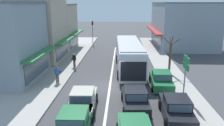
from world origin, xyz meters
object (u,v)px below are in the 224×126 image
(sedan_behind_bus_near, at_px, (135,99))
(parked_sedan_kerb_second, at_px, (161,80))
(sedan_queue_gap_filler, at_px, (74,124))
(street_tree_right, at_px, (170,56))
(traffic_light_downstreet, at_px, (93,29))
(sedan_queue_far_back, at_px, (83,100))
(directional_road_sign, at_px, (186,67))
(city_bus, at_px, (129,54))
(parked_sedan_kerb_front, at_px, (176,109))
(pedestrian_browsing_midblock, at_px, (57,73))
(pedestrian_with_handbag_near, at_px, (74,59))

(sedan_behind_bus_near, bearing_deg, parked_sedan_kerb_second, 58.10)
(sedan_queue_gap_filler, bearing_deg, street_tree_right, 55.69)
(sedan_queue_gap_filler, bearing_deg, traffic_light_downstreet, 95.21)
(sedan_queue_far_back, distance_m, directional_road_sign, 8.06)
(sedan_behind_bus_near, relative_size, street_tree_right, 1.01)
(directional_road_sign, xyz_separation_m, street_tree_right, (0.24, 6.52, -0.73))
(city_bus, distance_m, traffic_light_downstreet, 16.82)
(traffic_light_downstreet, bearing_deg, parked_sedan_kerb_second, -66.72)
(parked_sedan_kerb_front, height_order, directional_road_sign, directional_road_sign)
(parked_sedan_kerb_front, distance_m, traffic_light_downstreet, 27.72)
(sedan_queue_far_back, bearing_deg, street_tree_right, 46.83)
(directional_road_sign, bearing_deg, street_tree_right, 87.85)
(sedan_queue_gap_filler, xyz_separation_m, pedestrian_browsing_midblock, (-3.29, 8.02, 0.40))
(traffic_light_downstreet, xyz_separation_m, street_tree_right, (10.38, -16.85, -0.88))
(sedan_queue_far_back, distance_m, street_tree_right, 11.51)
(street_tree_right, distance_m, pedestrian_with_handbag_near, 10.73)
(city_bus, distance_m, pedestrian_with_handbag_near, 6.37)
(parked_sedan_kerb_second, bearing_deg, street_tree_right, 68.18)
(traffic_light_downstreet, bearing_deg, pedestrian_with_handbag_near, -90.72)
(traffic_light_downstreet, distance_m, street_tree_right, 19.81)
(sedan_queue_gap_filler, bearing_deg, city_bus, 74.38)
(traffic_light_downstreet, relative_size, directional_road_sign, 1.17)
(sedan_behind_bus_near, bearing_deg, sedan_queue_gap_filler, -136.54)
(sedan_queue_gap_filler, bearing_deg, pedestrian_with_handbag_near, 101.97)
(parked_sedan_kerb_front, height_order, street_tree_right, street_tree_right)
(traffic_light_downstreet, bearing_deg, pedestrian_browsing_midblock, -92.01)
(city_bus, height_order, street_tree_right, street_tree_right)
(pedestrian_with_handbag_near, height_order, pedestrian_browsing_midblock, same)
(parked_sedan_kerb_second, relative_size, traffic_light_downstreet, 1.01)
(pedestrian_browsing_midblock, bearing_deg, city_bus, 34.07)
(traffic_light_downstreet, bearing_deg, directional_road_sign, -66.56)
(traffic_light_downstreet, distance_m, directional_road_sign, 25.47)
(sedan_behind_bus_near, relative_size, pedestrian_with_handbag_near, 2.62)
(sedan_behind_bus_near, xyz_separation_m, parked_sedan_kerb_second, (2.58, 4.15, 0.00))
(sedan_queue_far_back, height_order, parked_sedan_kerb_second, same)
(traffic_light_downstreet, bearing_deg, sedan_queue_far_back, -84.21)
(city_bus, relative_size, parked_sedan_kerb_front, 2.58)
(traffic_light_downstreet, bearing_deg, sedan_queue_gap_filler, -84.79)
(city_bus, bearing_deg, sedan_behind_bus_near, -88.89)
(parked_sedan_kerb_second, bearing_deg, sedan_queue_gap_filler, -129.38)
(traffic_light_downstreet, bearing_deg, sedan_behind_bus_near, -75.75)
(directional_road_sign, bearing_deg, traffic_light_downstreet, 113.44)
(city_bus, xyz_separation_m, directional_road_sign, (4.02, -7.72, 0.82))
(parked_sedan_kerb_second, bearing_deg, sedan_behind_bus_near, -121.90)
(parked_sedan_kerb_second, bearing_deg, directional_road_sign, -65.35)
(city_bus, distance_m, sedan_behind_bus_near, 9.20)
(sedan_queue_far_back, relative_size, sedan_queue_gap_filler, 1.01)
(sedan_behind_bus_near, distance_m, sedan_queue_gap_filler, 5.11)
(sedan_behind_bus_near, distance_m, pedestrian_browsing_midblock, 8.33)
(traffic_light_downstreet, relative_size, street_tree_right, 0.99)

